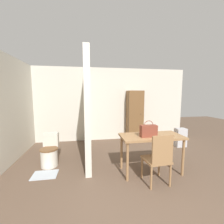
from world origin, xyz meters
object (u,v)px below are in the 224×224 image
Objects in this scene: toilet at (50,152)px; handbag at (149,131)px; dining_table at (151,140)px; wooden_chair at (158,158)px; wooden_cabinet at (135,116)px; space_heater at (180,137)px.

handbag is (2.03, -0.75, 0.60)m from toilet.
handbag is at bearing -141.37° from dining_table.
handbag is (-0.04, 0.36, 0.40)m from wooden_chair.
dining_table is 0.25m from handbag.
toilet is (-2.07, 1.11, -0.21)m from wooden_chair.
dining_table is 3.87× the size of handbag.
handbag is 0.19× the size of wooden_cabinet.
toilet is 3.73m from space_heater.
toilet is 2.95m from wooden_cabinet.
dining_table reaches higher than toilet.
space_heater is at bearing 43.32° from wooden_chair.
wooden_chair is at bearing -97.91° from dining_table.
wooden_cabinet is 1.59m from space_heater.
space_heater is at bearing 39.88° from handbag.
space_heater is (1.64, 1.37, -0.61)m from handbag.
toilet is at bearing -170.40° from space_heater.
wooden_chair is at bearing -28.27° from toilet.
toilet is at bearing 147.81° from wooden_chair.
dining_table is 2.05m from space_heater.
wooden_chair is 2.36m from toilet.
wooden_cabinet is at bearing 77.18° from wooden_chair.
toilet is 2.25m from handbag.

